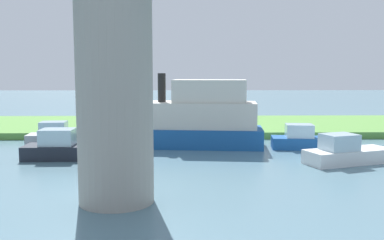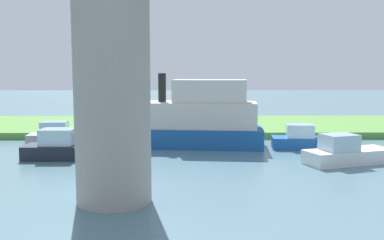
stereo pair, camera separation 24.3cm
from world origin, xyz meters
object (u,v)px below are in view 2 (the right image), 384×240
object	(u,v)px
bridge_pylon	(112,77)
skiff_small	(67,148)
mooring_post	(205,127)
pontoon_yellow	(62,136)
motorboat_red	(307,140)
riverboat_paddlewheel	(196,119)
houseboat_blue	(346,153)
person_on_bank	(226,120)

from	to	relation	value
bridge_pylon	skiff_small	xyz separation A→B (m)	(4.06, -8.22, -4.14)
mooring_post	pontoon_yellow	bearing A→B (deg)	14.57
bridge_pylon	pontoon_yellow	distance (m)	14.88
pontoon_yellow	motorboat_red	xyz separation A→B (m)	(-16.22, 1.88, 0.00)
riverboat_paddlewheel	motorboat_red	distance (m)	7.29
bridge_pylon	houseboat_blue	size ratio (longest dim) A/B	1.84
motorboat_red	houseboat_blue	bearing A→B (deg)	101.17
skiff_small	motorboat_red	bearing A→B (deg)	-168.46
pontoon_yellow	motorboat_red	size ratio (longest dim) A/B	0.99
houseboat_blue	pontoon_yellow	bearing A→B (deg)	-20.39
mooring_post	pontoon_yellow	xyz separation A→B (m)	(9.88, 2.57, -0.30)
mooring_post	houseboat_blue	bearing A→B (deg)	128.97
motorboat_red	bridge_pylon	bearing A→B (deg)	46.96
riverboat_paddlewheel	pontoon_yellow	xyz separation A→B (m)	(9.09, -0.88, -1.23)
bridge_pylon	pontoon_yellow	world-z (taller)	bridge_pylon
houseboat_blue	motorboat_red	world-z (taller)	houseboat_blue
riverboat_paddlewheel	skiff_small	world-z (taller)	riverboat_paddlewheel
mooring_post	houseboat_blue	world-z (taller)	houseboat_blue
person_on_bank	mooring_post	xyz separation A→B (m)	(1.68, 1.57, -0.35)
pontoon_yellow	motorboat_red	distance (m)	16.32
pontoon_yellow	motorboat_red	world-z (taller)	motorboat_red
houseboat_blue	mooring_post	bearing A→B (deg)	-51.03
mooring_post	pontoon_yellow	world-z (taller)	pontoon_yellow
bridge_pylon	motorboat_red	bearing A→B (deg)	-133.04
person_on_bank	mooring_post	distance (m)	2.33
bridge_pylon	pontoon_yellow	xyz separation A→B (m)	(5.77, -13.06, -4.19)
riverboat_paddlewheel	pontoon_yellow	distance (m)	9.22
bridge_pylon	skiff_small	world-z (taller)	bridge_pylon
person_on_bank	riverboat_paddlewheel	xyz separation A→B (m)	(2.47, 5.02, 0.58)
houseboat_blue	motorboat_red	bearing A→B (deg)	-78.83
person_on_bank	motorboat_red	world-z (taller)	person_on_bank
mooring_post	bridge_pylon	bearing A→B (deg)	75.27
skiff_small	motorboat_red	size ratio (longest dim) A/B	1.06
bridge_pylon	motorboat_red	world-z (taller)	bridge_pylon
mooring_post	houseboat_blue	size ratio (longest dim) A/B	0.14
bridge_pylon	houseboat_blue	distance (m)	13.81
riverboat_paddlewheel	houseboat_blue	distance (m)	9.77
bridge_pylon	pontoon_yellow	bearing A→B (deg)	-66.15
bridge_pylon	motorboat_red	xyz separation A→B (m)	(-10.44, -11.18, -4.19)
person_on_bank	riverboat_paddlewheel	distance (m)	5.62
person_on_bank	houseboat_blue	distance (m)	11.88
person_on_bank	riverboat_paddlewheel	world-z (taller)	riverboat_paddlewheel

